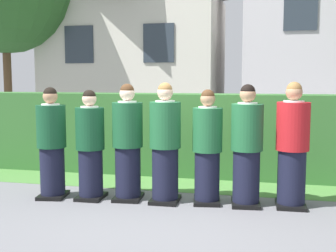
{
  "coord_description": "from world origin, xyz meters",
  "views": [
    {
      "loc": [
        1.28,
        -5.63,
        1.69
      ],
      "look_at": [
        0.0,
        0.0,
        1.05
      ],
      "focal_mm": 45.78,
      "sensor_mm": 36.0,
      "label": 1
    }
  ],
  "objects": [
    {
      "name": "student_front_row_1",
      "position": [
        -1.09,
        -0.1,
        0.73
      ],
      "size": [
        0.4,
        0.49,
        1.54
      ],
      "color": "black",
      "rests_on": "ground"
    },
    {
      "name": "hedge",
      "position": [
        0.0,
        1.74,
        0.71
      ],
      "size": [
        8.91,
        0.7,
        1.43
      ],
      "color": "#33662D",
      "rests_on": "ground"
    },
    {
      "name": "student_front_row_0",
      "position": [
        -1.66,
        -0.15,
        0.75
      ],
      "size": [
        0.43,
        0.5,
        1.57
      ],
      "color": "black",
      "rests_on": "ground"
    },
    {
      "name": "school_building_main",
      "position": [
        -2.93,
        8.52,
        3.07
      ],
      "size": [
        5.75,
        4.52,
        5.99
      ],
      "color": "beige",
      "rests_on": "ground"
    },
    {
      "name": "student_front_row_2",
      "position": [
        -0.57,
        -0.01,
        0.77
      ],
      "size": [
        0.42,
        0.53,
        1.62
      ],
      "color": "black",
      "rests_on": "ground"
    },
    {
      "name": "student_in_red_blazer",
      "position": [
        1.64,
        0.13,
        0.79
      ],
      "size": [
        0.43,
        0.48,
        1.65
      ],
      "color": "black",
      "rests_on": "ground"
    },
    {
      "name": "lawn_strip",
      "position": [
        0.0,
        0.94,
        0.0
      ],
      "size": [
        8.91,
        0.9,
        0.01
      ],
      "primitive_type": "cube",
      "color": "#477A38",
      "rests_on": "ground"
    },
    {
      "name": "student_front_row_3",
      "position": [
        -0.04,
        -0.02,
        0.78
      ],
      "size": [
        0.43,
        0.48,
        1.64
      ],
      "color": "black",
      "rests_on": "ground"
    },
    {
      "name": "student_front_row_4",
      "position": [
        0.53,
        0.05,
        0.74
      ],
      "size": [
        0.42,
        0.52,
        1.55
      ],
      "color": "black",
      "rests_on": "ground"
    },
    {
      "name": "student_front_row_5",
      "position": [
        1.06,
        0.06,
        0.77
      ],
      "size": [
        0.42,
        0.53,
        1.62
      ],
      "color": "black",
      "rests_on": "ground"
    },
    {
      "name": "ground_plane",
      "position": [
        0.0,
        0.0,
        0.0
      ],
      "size": [
        60.0,
        60.0,
        0.0
      ],
      "primitive_type": "plane",
      "color": "slate"
    }
  ]
}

